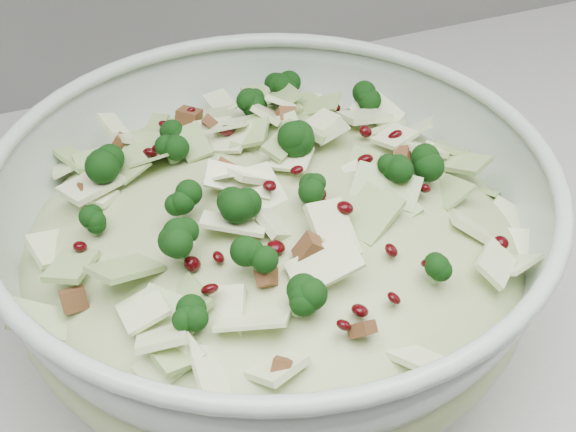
% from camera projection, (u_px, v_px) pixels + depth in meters
% --- Properties ---
extents(mixing_bowl, '(0.40, 0.40, 0.15)m').
position_uv_depth(mixing_bowl, '(273.00, 251.00, 0.53)').
color(mixing_bowl, '#AFC1B4').
rests_on(mixing_bowl, counter).
extents(salad, '(0.36, 0.36, 0.15)m').
position_uv_depth(salad, '(272.00, 224.00, 0.52)').
color(salad, '#B4C284').
rests_on(salad, mixing_bowl).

